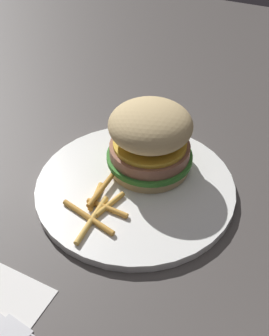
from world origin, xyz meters
TOP-DOWN VIEW (x-y plane):
  - ground_plane at (0.00, 0.00)m, footprint 1.60×1.60m
  - plate at (0.03, 0.00)m, footprint 0.27×0.27m
  - sandwich at (0.02, -0.04)m, footprint 0.12×0.12m
  - fries_pile at (0.05, 0.06)m, footprint 0.09×0.13m

SIDE VIEW (x-z plane):
  - ground_plane at x=0.00m, z-range 0.00..0.00m
  - plate at x=0.03m, z-range 0.00..0.01m
  - fries_pile at x=0.05m, z-range 0.01..0.02m
  - sandwich at x=0.02m, z-range 0.01..0.11m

